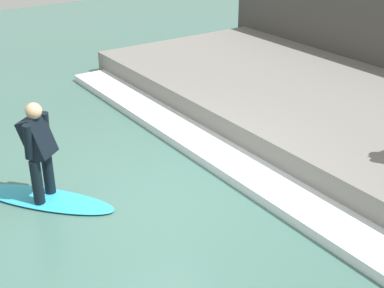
# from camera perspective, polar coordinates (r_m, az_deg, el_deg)

# --- Properties ---
(ground_plane) EXTENTS (28.00, 28.00, 0.00)m
(ground_plane) POSITION_cam_1_polar(r_m,az_deg,el_deg) (7.48, -4.20, -6.09)
(ground_plane) COLOR #426B60
(concrete_ledge) EXTENTS (4.40, 11.30, 0.49)m
(concrete_ledge) POSITION_cam_1_polar(r_m,az_deg,el_deg) (9.84, 16.77, 2.56)
(concrete_ledge) COLOR slate
(concrete_ledge) RESTS_ON ground_plane
(wave_foam_crest) EXTENTS (0.74, 10.73, 0.14)m
(wave_foam_crest) POSITION_cam_1_polar(r_m,az_deg,el_deg) (8.21, 5.04, -2.45)
(wave_foam_crest) COLOR silver
(wave_foam_crest) RESTS_ON ground_plane
(surfboard_riding) EXTENTS (1.71, 1.97, 0.06)m
(surfboard_riding) POSITION_cam_1_polar(r_m,az_deg,el_deg) (7.72, -15.33, -5.66)
(surfboard_riding) COLOR #2DADD1
(surfboard_riding) RESTS_ON ground_plane
(surfer_riding) EXTENTS (0.52, 0.53, 1.40)m
(surfer_riding) POSITION_cam_1_polar(r_m,az_deg,el_deg) (7.35, -16.05, -0.28)
(surfer_riding) COLOR black
(surfer_riding) RESTS_ON surfboard_riding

